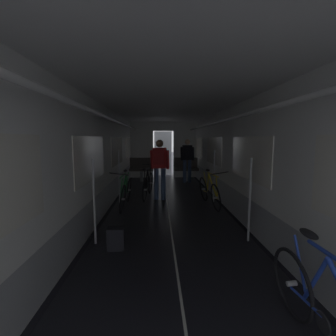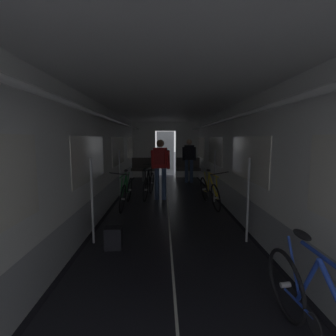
% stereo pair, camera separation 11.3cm
% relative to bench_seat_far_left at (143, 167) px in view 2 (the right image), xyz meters
% --- Properties ---
extents(train_car_shell, '(3.14, 12.34, 2.57)m').
position_rel_bench_seat_far_left_xyz_m(train_car_shell, '(0.90, -4.47, 1.13)').
color(train_car_shell, black).
rests_on(train_car_shell, ground).
extents(bench_seat_far_left, '(0.98, 0.51, 0.95)m').
position_rel_bench_seat_far_left_xyz_m(bench_seat_far_left, '(0.00, 0.00, 0.00)').
color(bench_seat_far_left, gray).
rests_on(bench_seat_far_left, ground).
extents(bench_seat_far_right, '(0.98, 0.51, 0.95)m').
position_rel_bench_seat_far_left_xyz_m(bench_seat_far_right, '(1.80, 0.00, 0.00)').
color(bench_seat_far_right, gray).
rests_on(bench_seat_far_right, ground).
extents(bicycle_blue, '(0.44, 1.69, 0.95)m').
position_rel_bench_seat_far_left_xyz_m(bicycle_blue, '(1.95, -8.23, -0.19)').
color(bicycle_blue, black).
rests_on(bicycle_blue, ground).
extents(bicycle_green, '(0.44, 1.69, 0.95)m').
position_rel_bench_seat_far_left_xyz_m(bicycle_green, '(-0.14, -3.82, -0.19)').
color(bicycle_green, black).
rests_on(bicycle_green, ground).
extents(bicycle_yellow, '(0.50, 1.69, 0.96)m').
position_rel_bench_seat_far_left_xyz_m(bicycle_yellow, '(1.97, -3.77, -0.19)').
color(bicycle_yellow, black).
rests_on(bicycle_yellow, ground).
extents(person_cyclist_aisle, '(0.55, 0.43, 1.69)m').
position_rel_bench_seat_far_left_xyz_m(person_cyclist_aisle, '(0.71, -3.10, 0.45)').
color(person_cyclist_aisle, '#384C75').
rests_on(person_cyclist_aisle, ground).
extents(bicycle_black_in_aisle, '(0.44, 1.69, 0.95)m').
position_rel_bench_seat_far_left_xyz_m(bicycle_black_in_aisle, '(0.37, -2.83, -0.18)').
color(bicycle_black_in_aisle, black).
rests_on(bicycle_black_in_aisle, ground).
extents(person_standing_near_bench, '(0.53, 0.23, 1.69)m').
position_rel_bench_seat_far_left_xyz_m(person_standing_near_bench, '(1.80, -0.38, 0.41)').
color(person_standing_near_bench, '#384C75').
rests_on(person_standing_near_bench, ground).
extents(backpack_on_floor, '(0.27, 0.21, 0.34)m').
position_rel_bench_seat_far_left_xyz_m(backpack_on_floor, '(0.00, -6.19, -0.40)').
color(backpack_on_floor, black).
rests_on(backpack_on_floor, ground).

